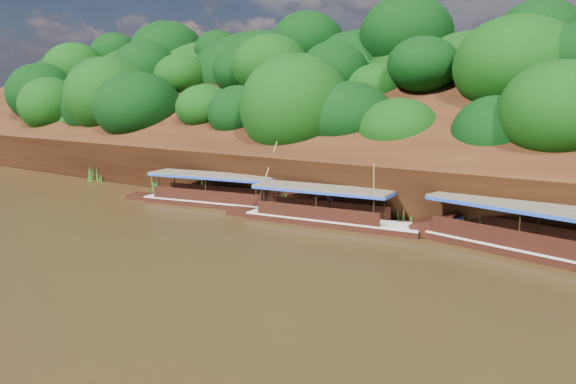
{
  "coord_description": "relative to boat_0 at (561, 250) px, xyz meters",
  "views": [
    {
      "loc": [
        15.92,
        -21.4,
        7.96
      ],
      "look_at": [
        -4.87,
        7.0,
        1.79
      ],
      "focal_mm": 35.0,
      "sensor_mm": 36.0,
      "label": 1
    }
  ],
  "objects": [
    {
      "name": "reeds",
      "position": [
        -13.88,
        2.18,
        0.31
      ],
      "size": [
        49.32,
        1.97,
        2.03
      ],
      "color": "#2B6E1B",
      "rests_on": "ground"
    },
    {
      "name": "riverbank",
      "position": [
        -11.17,
        15.43,
        1.31
      ],
      "size": [
        120.0,
        30.06,
        19.4
      ],
      "color": "black",
      "rests_on": "ground"
    },
    {
      "name": "boat_0",
      "position": [
        0.0,
        0.0,
        0.0
      ],
      "size": [
        15.88,
        5.17,
        6.02
      ],
      "rotation": [
        0.0,
        0.0,
        -0.2
      ],
      "color": "black",
      "rests_on": "ground"
    },
    {
      "name": "boat_2",
      "position": [
        -21.66,
        0.53,
        -0.06
      ],
      "size": [
        14.64,
        4.79,
        5.21
      ],
      "rotation": [
        0.0,
        0.0,
        0.21
      ],
      "color": "black",
      "rests_on": "ground"
    },
    {
      "name": "ground",
      "position": [
        -11.16,
        -7.3,
        -0.58
      ],
      "size": [
        160.0,
        160.0,
        0.0
      ],
      "primitive_type": "plane",
      "color": "black",
      "rests_on": "ground"
    },
    {
      "name": "boat_1",
      "position": [
        -12.25,
        0.22,
        -0.06
      ],
      "size": [
        13.41,
        3.77,
        4.55
      ],
      "rotation": [
        0.0,
        0.0,
        0.14
      ],
      "color": "black",
      "rests_on": "ground"
    }
  ]
}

